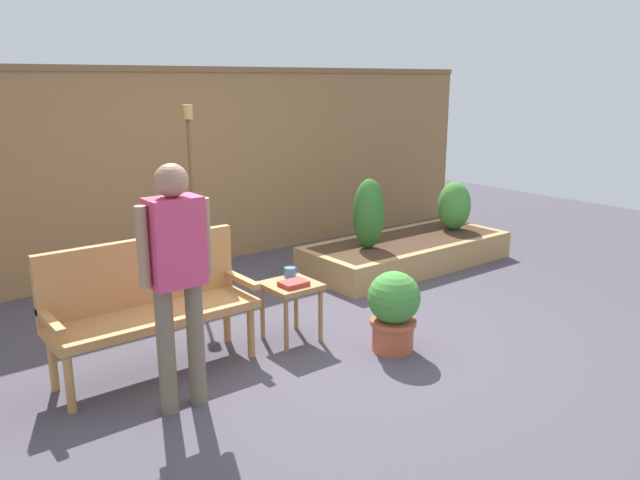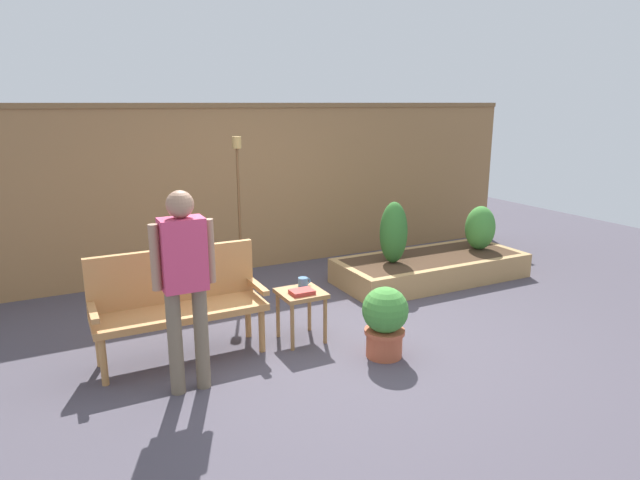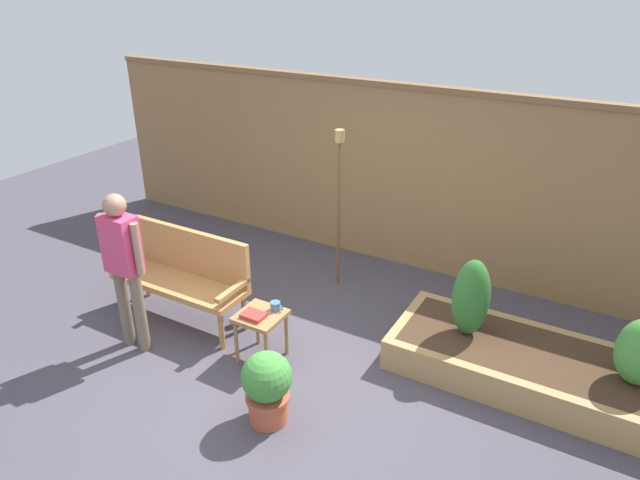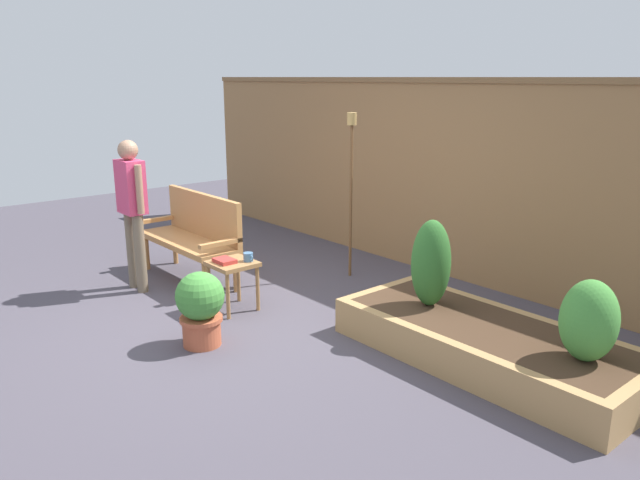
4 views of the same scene
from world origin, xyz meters
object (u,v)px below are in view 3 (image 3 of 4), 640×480
book_on_table (254,315)px  potted_boxwood (267,385)px  person_by_bench (124,260)px  shrub_near_bench (471,298)px  garden_bench (184,269)px  side_table (261,322)px  tiki_torch (339,183)px  cup_on_table (276,306)px

book_on_table → potted_boxwood: potted_boxwood is taller
person_by_bench → shrub_near_bench: bearing=25.7°
potted_boxwood → garden_bench: bearing=151.8°
side_table → book_on_table: size_ratio=2.31×
potted_boxwood → shrub_near_bench: size_ratio=0.86×
shrub_near_bench → tiki_torch: size_ratio=0.41×
side_table → cup_on_table: 0.19m
cup_on_table → person_by_bench: person_by_bench is taller
garden_bench → cup_on_table: garden_bench is taller
garden_bench → book_on_table: garden_bench is taller
cup_on_table → potted_boxwood: bearing=-61.1°
book_on_table → tiki_torch: 1.79m
side_table → potted_boxwood: potted_boxwood is taller
side_table → person_by_bench: person_by_bench is taller
side_table → tiki_torch: size_ratio=0.27×
garden_bench → shrub_near_bench: bearing=14.2°
shrub_near_bench → tiki_torch: bearing=158.4°
tiki_torch → potted_boxwood: bearing=-76.1°
cup_on_table → potted_boxwood: size_ratio=0.20×
cup_on_table → shrub_near_bench: 1.74m
garden_bench → potted_boxwood: 1.80m
book_on_table → shrub_near_bench: shrub_near_bench is taller
side_table → potted_boxwood: size_ratio=0.76×
cup_on_table → book_on_table: bearing=-118.5°
potted_boxwood → person_by_bench: size_ratio=0.40×
garden_bench → tiki_torch: tiki_torch is taller
side_table → cup_on_table: cup_on_table is taller
garden_bench → side_table: (1.08, -0.21, -0.15)m
person_by_bench → garden_bench: bearing=83.5°
cup_on_table → book_on_table: size_ratio=0.61×
book_on_table → person_by_bench: person_by_bench is taller
book_on_table → shrub_near_bench: 1.93m
potted_boxwood → person_by_bench: person_by_bench is taller
side_table → shrub_near_bench: (1.63, 0.90, 0.27)m
garden_bench → cup_on_table: (1.16, -0.09, -0.02)m
side_table → shrub_near_bench: shrub_near_bench is taller
book_on_table → person_by_bench: (-1.13, -0.37, 0.43)m
side_table → tiki_torch: 1.77m
shrub_near_bench → person_by_bench: 3.10m
garden_bench → side_table: bearing=-11.1°
cup_on_table → tiki_torch: 1.60m
shrub_near_bench → tiki_torch: tiki_torch is taller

